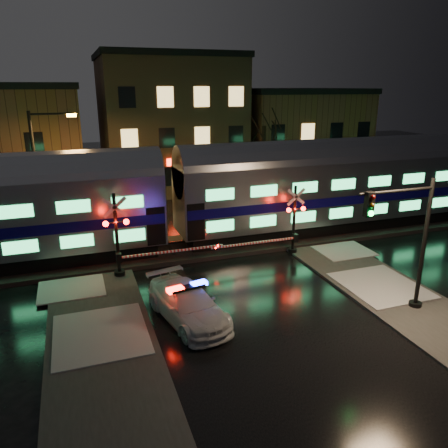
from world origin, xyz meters
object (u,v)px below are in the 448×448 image
at_px(police_car, 188,304).
at_px(streetlight, 41,169).
at_px(crossing_signal_right, 289,228).
at_px(crossing_signal_left, 125,243).
at_px(traffic_light, 407,245).

relative_size(police_car, streetlight, 0.66).
bearing_deg(crossing_signal_right, crossing_signal_left, 179.95).
height_order(crossing_signal_left, traffic_light, traffic_light).
bearing_deg(traffic_light, streetlight, 142.50).
distance_m(police_car, crossing_signal_left, 5.59).
bearing_deg(streetlight, crossing_signal_right, -27.40).
xyz_separation_m(crossing_signal_right, traffic_light, (1.45, -7.50, 1.41)).
height_order(police_car, crossing_signal_left, crossing_signal_left).
distance_m(crossing_signal_right, traffic_light, 7.77).
bearing_deg(crossing_signal_right, streetlight, 152.60).
xyz_separation_m(police_car, crossing_signal_right, (7.24, 5.16, 0.93)).
distance_m(crossing_signal_left, streetlight, 8.19).
height_order(police_car, crossing_signal_right, crossing_signal_right).
height_order(police_car, streetlight, streetlight).
bearing_deg(crossing_signal_right, police_car, -144.51).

